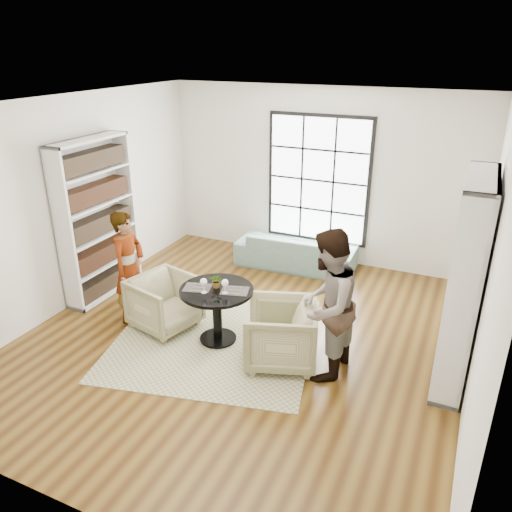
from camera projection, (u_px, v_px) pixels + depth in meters
The scene contains 16 objects.
ground at pixel (244, 337), 6.68m from camera, with size 6.00×6.00×0.00m, color brown.
room_shell at pixel (261, 236), 6.63m from camera, with size 6.00×6.01×6.00m.
rug at pixel (215, 337), 6.66m from camera, with size 2.55×2.55×0.01m, color tan.
pedestal_table at pixel (217, 303), 6.40m from camera, with size 0.95×0.95×0.76m.
sofa at pixel (296, 250), 8.67m from camera, with size 2.05×0.80×0.60m, color slate.
armchair_left at pixel (165, 303), 6.79m from camera, with size 0.79×0.81×0.74m, color #C0BB89.
armchair_right at pixel (280, 334), 6.03m from camera, with size 0.83×0.86×0.78m, color tan.
person_left at pixel (129, 267), 6.83m from camera, with size 0.58×0.38×1.59m, color gray.
person_right at pixel (327, 306), 5.62m from camera, with size 0.88×0.68×1.80m, color gray.
placemat_left at pixel (197, 288), 6.34m from camera, with size 0.34×0.26×0.01m, color black.
placemat_right at pixel (235, 291), 6.26m from camera, with size 0.34×0.26×0.01m, color black.
cutlery_left at pixel (197, 287), 6.34m from camera, with size 0.14×0.22×0.01m, color silver, non-canonical shape.
cutlery_right at pixel (235, 290), 6.26m from camera, with size 0.14×0.22×0.01m, color silver, non-canonical shape.
wine_glass_left at pixel (204, 282), 6.17m from camera, with size 0.09×0.09×0.20m.
wine_glass_right at pixel (225, 283), 6.15m from camera, with size 0.09×0.09×0.19m.
flower_centerpiece at pixel (217, 281), 6.32m from camera, with size 0.17×0.14×0.19m, color gray.
Camera 1 is at (2.51, -5.13, 3.64)m, focal length 35.00 mm.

